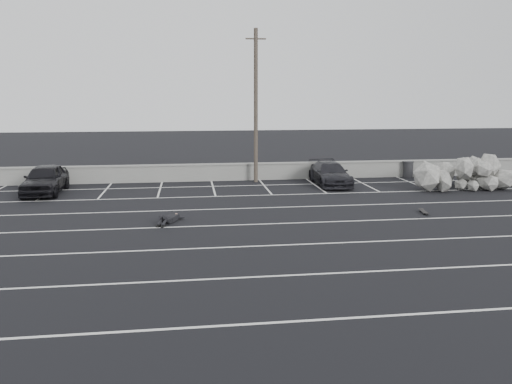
{
  "coord_description": "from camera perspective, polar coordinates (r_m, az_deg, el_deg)",
  "views": [
    {
      "loc": [
        -3.31,
        -16.61,
        5.16
      ],
      "look_at": [
        -0.43,
        4.8,
        1.0
      ],
      "focal_mm": 35.0,
      "sensor_mm": 36.0,
      "label": 1
    }
  ],
  "objects": [
    {
      "name": "seawall",
      "position": [
        31.13,
        -1.47,
        2.38
      ],
      "size": [
        50.0,
        0.45,
        1.06
      ],
      "color": "gray",
      "rests_on": "ground"
    },
    {
      "name": "ground",
      "position": [
        17.7,
        3.48,
        -6.06
      ],
      "size": [
        120.0,
        120.0,
        0.0
      ],
      "primitive_type": "plane",
      "color": "black",
      "rests_on": "ground"
    },
    {
      "name": "riprap_pile",
      "position": [
        30.89,
        22.94,
        1.47
      ],
      "size": [
        6.11,
        3.55,
        1.51
      ],
      "color": "#A29F97",
      "rests_on": "ground"
    },
    {
      "name": "stall_lines",
      "position": [
        21.88,
        1.05,
        -2.73
      ],
      "size": [
        36.0,
        20.05,
        0.01
      ],
      "color": "silver",
      "rests_on": "ground"
    },
    {
      "name": "person",
      "position": [
        21.23,
        -9.62,
        -2.71
      ],
      "size": [
        2.45,
        2.83,
        0.44
      ],
      "primitive_type": null,
      "rotation": [
        0.0,
        0.0,
        -0.4
      ],
      "color": "black",
      "rests_on": "ground"
    },
    {
      "name": "skateboard",
      "position": [
        23.54,
        18.63,
        -2.15
      ],
      "size": [
        0.35,
        0.84,
        0.1
      ],
      "rotation": [
        0.0,
        0.0,
        -0.18
      ],
      "color": "black",
      "rests_on": "ground"
    },
    {
      "name": "car_right",
      "position": [
        29.76,
        8.47,
        2.09
      ],
      "size": [
        1.93,
        4.6,
        1.33
      ],
      "primitive_type": "imported",
      "rotation": [
        0.0,
        0.0,
        -0.02
      ],
      "color": "black",
      "rests_on": "ground"
    },
    {
      "name": "utility_pole",
      "position": [
        30.08,
        -0.02,
        9.79
      ],
      "size": [
        1.2,
        0.24,
        9.04
      ],
      "color": "#4C4238",
      "rests_on": "ground"
    },
    {
      "name": "car_left",
      "position": [
        29.09,
        -22.95,
        1.38
      ],
      "size": [
        1.95,
        4.63,
        1.56
      ],
      "primitive_type": "imported",
      "rotation": [
        0.0,
        0.0,
        0.02
      ],
      "color": "black",
      "rests_on": "ground"
    },
    {
      "name": "trash_bin",
      "position": [
        33.6,
        16.99,
        2.5
      ],
      "size": [
        0.85,
        0.85,
        1.04
      ],
      "rotation": [
        0.0,
        0.0,
        0.29
      ],
      "color": "#262629",
      "rests_on": "ground"
    }
  ]
}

